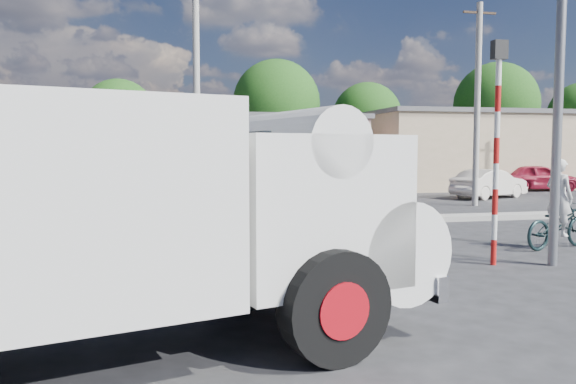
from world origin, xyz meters
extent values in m
plane|color=#27272A|center=(0.00, 0.00, 0.00)|extent=(120.00, 120.00, 0.00)
cube|color=#99968E|center=(0.00, 8.00, 0.08)|extent=(40.00, 0.80, 0.16)
cylinder|color=black|center=(-1.36, -2.73, 0.62)|extent=(1.29, 0.69, 1.24)
cylinder|color=red|center=(-1.36, -2.73, 0.62)|extent=(0.69, 0.56, 0.61)
cylinder|color=black|center=(-2.01, -0.47, 0.62)|extent=(1.29, 0.69, 1.24)
cylinder|color=red|center=(-2.01, -0.47, 0.62)|extent=(0.69, 0.56, 0.61)
cube|color=black|center=(-3.63, -2.16, 0.71)|extent=(5.37, 2.83, 0.20)
cube|color=silver|center=(-4.60, -2.44, 1.74)|extent=(4.57, 3.49, 2.08)
cube|color=silver|center=(-1.58, -1.57, 1.57)|extent=(2.58, 2.77, 1.74)
cylinder|color=silver|center=(-0.66, -1.30, 1.07)|extent=(1.82, 2.56, 1.24)
cylinder|color=silver|center=(-1.58, -1.57, 2.36)|extent=(1.39, 2.43, 0.79)
cube|color=silver|center=(-0.23, -1.18, 0.62)|extent=(0.82, 2.37, 0.31)
cube|color=black|center=(-2.33, -1.79, 2.08)|extent=(0.61, 1.86, 0.79)
imported|color=black|center=(5.68, 2.83, 0.55)|extent=(2.20, 1.28, 1.09)
imported|color=silver|center=(5.68, 2.83, 0.88)|extent=(0.59, 0.74, 1.76)
imported|color=silver|center=(11.52, 15.04, 0.67)|extent=(4.28, 2.89, 1.34)
imported|color=maroon|center=(16.56, 18.48, 0.73)|extent=(4.51, 2.39, 1.46)
cylinder|color=red|center=(3.20, 1.50, 0.25)|extent=(0.11, 0.11, 0.50)
cylinder|color=white|center=(3.20, 1.50, 0.75)|extent=(0.11, 0.11, 0.50)
cylinder|color=red|center=(3.20, 1.50, 1.25)|extent=(0.11, 0.11, 0.50)
cylinder|color=white|center=(3.20, 1.50, 1.75)|extent=(0.11, 0.11, 0.50)
cylinder|color=red|center=(3.20, 1.50, 2.25)|extent=(0.11, 0.11, 0.50)
cylinder|color=white|center=(3.20, 1.50, 2.75)|extent=(0.11, 0.11, 0.50)
cylinder|color=red|center=(3.20, 1.50, 3.25)|extent=(0.11, 0.11, 0.50)
cylinder|color=white|center=(3.20, 1.50, 3.75)|extent=(0.11, 0.11, 0.50)
cube|color=black|center=(3.20, 1.50, 4.18)|extent=(0.28, 0.18, 0.36)
cylinder|color=slate|center=(4.30, 1.20, 4.50)|extent=(0.18, 0.18, 9.00)
cube|color=#D19890|center=(2.00, 22.00, 1.90)|extent=(10.00, 7.00, 3.80)
cube|color=#59595B|center=(2.00, 22.00, 3.92)|extent=(10.30, 7.30, 0.24)
cube|color=tan|center=(14.00, 22.00, 2.10)|extent=(11.00, 7.00, 4.20)
cube|color=#59595B|center=(14.00, 22.00, 4.32)|extent=(11.30, 7.30, 0.24)
cylinder|color=#38281E|center=(-6.00, 29.00, 1.74)|extent=(0.36, 0.36, 3.47)
sphere|color=#295D1C|center=(-6.00, 29.00, 4.34)|extent=(4.71, 4.71, 4.71)
cylinder|color=#38281E|center=(4.00, 28.00, 2.10)|extent=(0.36, 0.36, 4.20)
sphere|color=#295D1C|center=(4.00, 28.00, 5.25)|extent=(5.70, 5.70, 5.70)
cylinder|color=#38281E|center=(11.00, 30.00, 1.82)|extent=(0.36, 0.36, 3.64)
sphere|color=#295D1C|center=(11.00, 30.00, 4.55)|extent=(4.94, 4.94, 4.94)
cylinder|color=#38281E|center=(20.00, 28.00, 2.18)|extent=(0.36, 0.36, 4.37)
sphere|color=#295D1C|center=(20.00, 28.00, 5.46)|extent=(5.93, 5.93, 5.93)
cylinder|color=#99968E|center=(-2.00, 12.00, 4.00)|extent=(0.24, 0.24, 8.00)
cylinder|color=#99968E|center=(9.00, 12.00, 4.00)|extent=(0.24, 0.24, 8.00)
cube|color=#38281E|center=(9.00, 12.00, 7.60)|extent=(1.40, 0.08, 0.08)
camera|label=1|loc=(-3.08, -8.33, 2.29)|focal=35.00mm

